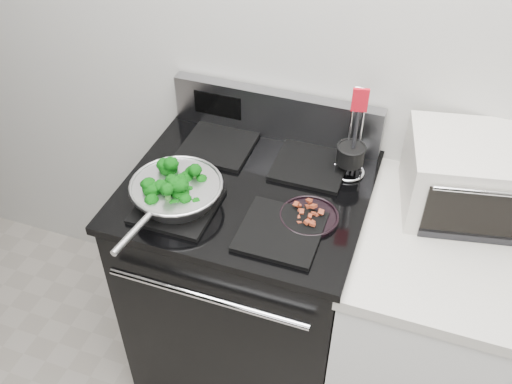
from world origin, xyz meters
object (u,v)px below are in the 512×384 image
at_px(skillet, 176,191).
at_px(toaster_oven, 477,177).
at_px(gas_range, 248,277).
at_px(bacon_plate, 309,214).
at_px(utensil_holder, 350,159).

bearing_deg(skillet, toaster_oven, 27.59).
relative_size(gas_range, bacon_plate, 6.12).
xyz_separation_m(gas_range, toaster_oven, (0.69, 0.17, 0.55)).
xyz_separation_m(gas_range, utensil_holder, (0.30, 0.17, 0.52)).
bearing_deg(gas_range, skillet, -139.60).
bearing_deg(bacon_plate, gas_range, 160.42).
distance_m(gas_range, toaster_oven, 0.90).
bearing_deg(utensil_holder, skillet, -157.72).
bearing_deg(skillet, utensil_holder, 41.54).
xyz_separation_m(skillet, utensil_holder, (0.48, 0.33, 0.01)).
bearing_deg(toaster_oven, utensil_holder, 168.60).
distance_m(bacon_plate, utensil_holder, 0.27).
bearing_deg(gas_range, utensil_holder, 30.09).
xyz_separation_m(skillet, bacon_plate, (0.41, 0.07, -0.03)).
distance_m(gas_range, utensil_holder, 0.63).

